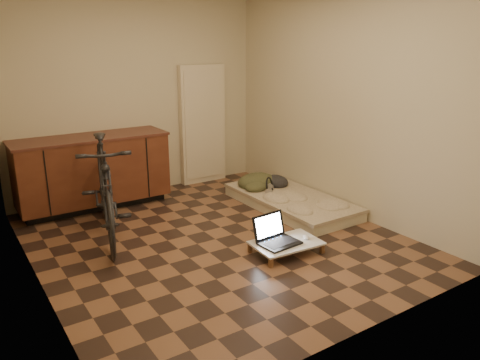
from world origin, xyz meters
TOP-DOWN VIEW (x-y plane):
  - room_shell at (0.00, 0.00)m, footprint 3.50×4.00m
  - cabinets at (-0.75, 1.70)m, footprint 1.84×0.62m
  - appliance_panel at (0.95, 1.94)m, footprint 0.70×0.10m
  - bicycle at (-0.92, 0.68)m, footprint 0.99×1.91m
  - futon at (1.30, 0.33)m, footprint 0.86×1.79m
  - clothing_pile at (1.26, 0.88)m, footprint 0.59×0.49m
  - headphones at (1.17, 0.60)m, footprint 0.36×0.35m
  - lap_desk at (0.42, -0.67)m, footprint 0.70×0.48m
  - laptop at (0.33, -0.61)m, footprint 0.41×0.37m
  - mouse at (0.64, -0.71)m, footprint 0.09×0.11m

SIDE VIEW (x-z plane):
  - futon at x=1.30m, z-range 0.00..0.15m
  - lap_desk at x=0.42m, z-range 0.04..0.15m
  - mouse at x=0.64m, z-range 0.11..0.14m
  - laptop at x=0.33m, z-range 0.03..0.30m
  - headphones at x=1.17m, z-range 0.15..0.33m
  - clothing_pile at x=1.26m, z-range 0.15..0.39m
  - cabinets at x=-0.75m, z-range 0.01..0.92m
  - bicycle at x=-0.92m, z-range 0.00..1.19m
  - appliance_panel at x=0.95m, z-range 0.00..1.70m
  - room_shell at x=0.00m, z-range 0.00..2.60m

